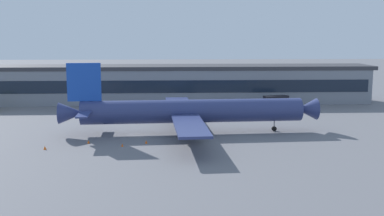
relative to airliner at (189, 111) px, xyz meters
name	(u,v)px	position (x,y,z in m)	size (l,w,h in m)	color
ground_plane	(136,135)	(-11.61, -1.55, -4.93)	(600.00, 600.00, 0.00)	slate
terminal_building	(147,84)	(-11.61, 47.40, 1.05)	(144.39, 14.93, 11.92)	gray
airliner	(189,111)	(0.00, 0.00, 0.00)	(57.95, 49.74, 15.82)	navy
catering_truck	(276,102)	(26.76, 30.91, -2.64)	(7.64, 4.54, 4.15)	black
belt_loader	(234,105)	(14.87, 33.81, -3.78)	(6.41, 2.12, 1.95)	white
traffic_cone_0	(122,145)	(-13.59, -12.15, -4.64)	(0.47, 0.47, 0.59)	#F2590C
traffic_cone_1	(88,142)	(-20.74, -9.13, -4.62)	(0.51, 0.51, 0.64)	#F2590C
traffic_cone_2	(146,142)	(-9.01, -9.73, -4.62)	(0.50, 0.50, 0.62)	#F2590C
traffic_cone_3	(45,148)	(-28.22, -13.87, -4.58)	(0.56, 0.56, 0.70)	#F2590C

